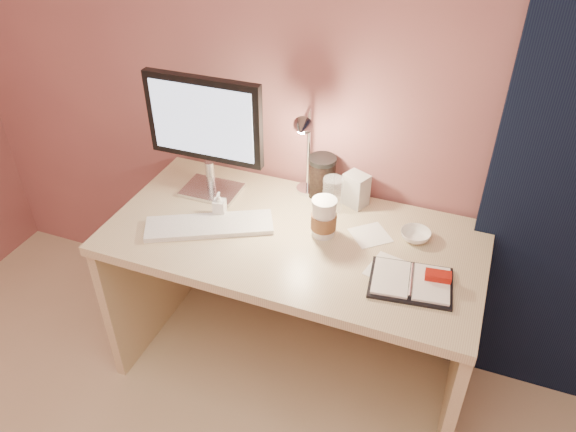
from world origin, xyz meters
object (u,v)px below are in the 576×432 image
(monitor, at_px, (206,126))
(desk_lamp, at_px, (296,147))
(bowl, at_px, (415,235))
(planner, at_px, (413,281))
(clear_cup, at_px, (333,194))
(lotion_bottle, at_px, (219,204))
(dark_jar, at_px, (322,178))
(desk, at_px, (300,268))
(keyboard, at_px, (209,226))
(product_box, at_px, (356,190))
(coffee_cup, at_px, (324,218))

(monitor, height_order, desk_lamp, monitor)
(monitor, relative_size, bowl, 4.54)
(planner, bearing_deg, clear_cup, 132.70)
(lotion_bottle, bearing_deg, monitor, 128.54)
(dark_jar, bearing_deg, desk, -92.60)
(desk_lamp, bearing_deg, desk, -71.47)
(keyboard, relative_size, bowl, 4.31)
(planner, distance_m, lotion_bottle, 0.79)
(clear_cup, distance_m, dark_jar, 0.11)
(planner, bearing_deg, dark_jar, 131.26)
(monitor, bearing_deg, dark_jar, 18.00)
(monitor, bearing_deg, desk, -11.03)
(monitor, relative_size, keyboard, 1.05)
(desk, relative_size, product_box, 10.32)
(desk, bearing_deg, bowl, 8.56)
(dark_jar, bearing_deg, clear_cup, -47.98)
(coffee_cup, height_order, dark_jar, dark_jar)
(desk, distance_m, bowl, 0.50)
(keyboard, distance_m, desk_lamp, 0.44)
(planner, distance_m, bowl, 0.25)
(dark_jar, relative_size, product_box, 1.14)
(clear_cup, bearing_deg, monitor, -172.42)
(monitor, height_order, keyboard, monitor)
(keyboard, distance_m, dark_jar, 0.49)
(lotion_bottle, relative_size, desk_lamp, 0.26)
(desk, xyz_separation_m, planner, (0.47, -0.18, 0.24))
(desk_lamp, bearing_deg, planner, -39.41)
(desk, bearing_deg, keyboard, -154.84)
(monitor, xyz_separation_m, product_box, (0.58, 0.13, -0.23))
(clear_cup, relative_size, bowl, 1.25)
(desk, xyz_separation_m, desk_lamp, (-0.07, 0.13, 0.48))
(bowl, relative_size, product_box, 0.82)
(monitor, relative_size, desk_lamp, 1.25)
(planner, distance_m, clear_cup, 0.50)
(product_box, bearing_deg, desk, -103.56)
(product_box, xyz_separation_m, desk_lamp, (-0.23, -0.08, 0.18))
(desk, xyz_separation_m, product_box, (0.16, 0.20, 0.29))
(monitor, bearing_deg, bowl, -1.58)
(keyboard, xyz_separation_m, desk_lamp, (0.24, 0.27, 0.24))
(coffee_cup, relative_size, product_box, 1.13)
(clear_cup, distance_m, desk_lamp, 0.24)
(lotion_bottle, distance_m, product_box, 0.54)
(desk_lamp, bearing_deg, dark_jar, 40.32)
(product_box, bearing_deg, lotion_bottle, -126.46)
(clear_cup, xyz_separation_m, bowl, (0.35, -0.08, -0.05))
(keyboard, relative_size, clear_cup, 3.46)
(planner, bearing_deg, desk_lamp, 142.67)
(desk_lamp, bearing_deg, lotion_bottle, -151.79)
(planner, bearing_deg, monitor, 156.51)
(coffee_cup, bearing_deg, monitor, 168.77)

